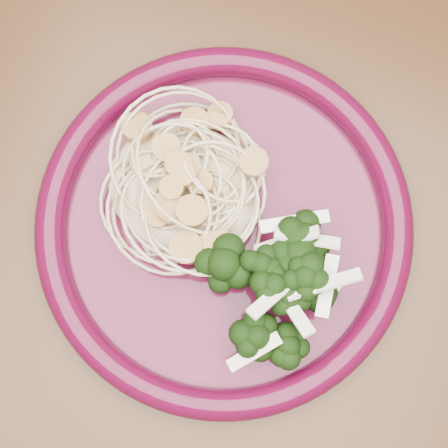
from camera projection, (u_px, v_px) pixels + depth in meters
name	position (u px, v px, depth m)	size (l,w,h in m)	color
dining_table	(274.00, 324.00, 0.59)	(1.20, 0.80, 0.75)	#472814
dinner_plate	(224.00, 226.00, 0.49)	(0.39, 0.39, 0.02)	#4A0D26
spaghetti_pile	(183.00, 185.00, 0.49)	(0.12, 0.11, 0.03)	beige
scallop_cluster	(180.00, 173.00, 0.45)	(0.13, 0.13, 0.04)	#B48642
broccoli_pile	(277.00, 272.00, 0.47)	(0.08, 0.14, 0.05)	black
onion_garnish	(280.00, 268.00, 0.44)	(0.06, 0.09, 0.05)	#F2E8CE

